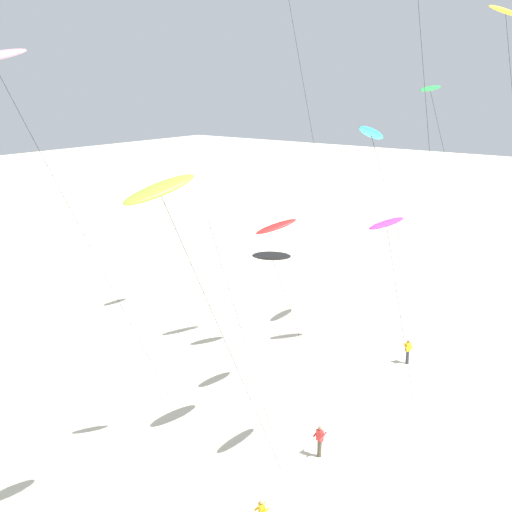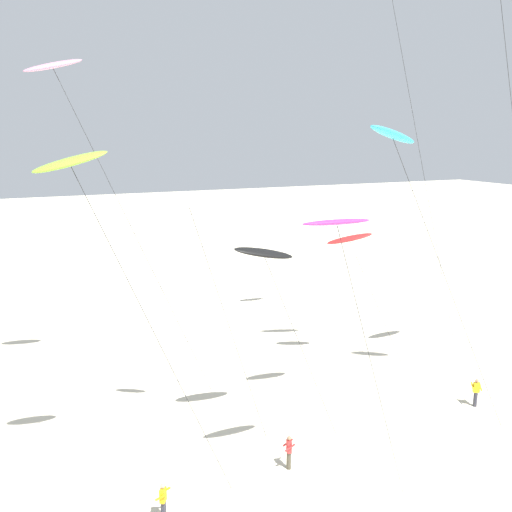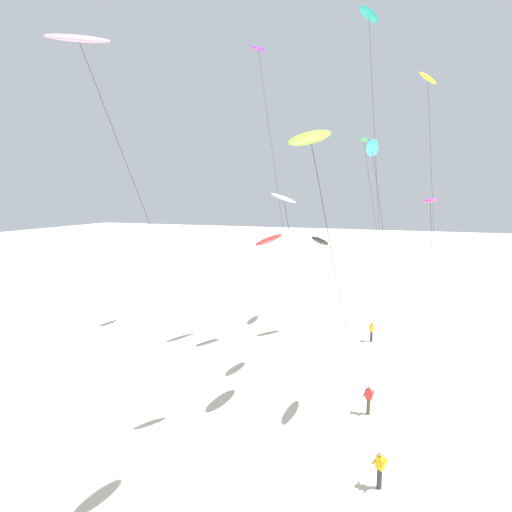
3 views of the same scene
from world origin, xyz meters
name	(u,v)px [view 2 (image 2 of 3)]	position (x,y,z in m)	size (l,w,h in m)	color
ground_plane	(377,494)	(0.00, 0.00, 0.00)	(260.00, 260.00, 0.00)	beige
kite_red	(350,239)	(6.22, 12.13, 8.68)	(5.23, 2.23, 9.27)	red
kite_cyan	(394,137)	(2.97, 4.03, 15.18)	(7.96, 2.63, 15.86)	#33BFE0
kite_lime	(72,165)	(-11.26, 4.75, 14.14)	(7.09, 2.56, 14.88)	#8CD833
kite_magenta	(338,225)	(-2.16, 0.53, 11.92)	(4.69, 1.41, 12.18)	#D8339E
kite_white	(191,210)	(-5.89, 7.28, 11.85)	(4.44, 1.73, 12.50)	white
kite_pink	(54,69)	(-10.80, 14.90, 18.67)	(9.17, 3.31, 19.38)	pink
kite_black	(264,254)	(-2.62, 6.16, 9.70)	(5.24, 1.63, 10.31)	black
kite_flyer_nearest	(476,392)	(9.87, 4.21, 0.89)	(0.70, 0.68, 1.67)	#33333D
kite_flyer_middle	(163,501)	(-8.93, 2.12, 0.89)	(0.71, 0.72, 1.67)	#33333D
kite_flyer_furthest	(289,451)	(-2.69, 3.20, 0.89)	(0.62, 0.64, 1.67)	#4C4738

